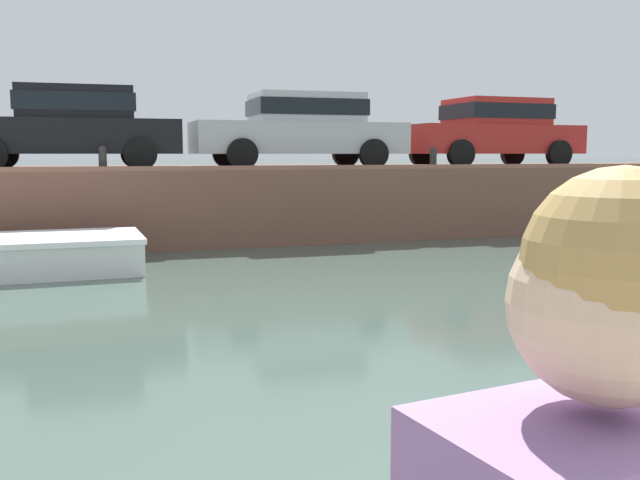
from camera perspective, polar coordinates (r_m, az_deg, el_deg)
ground_plane at (r=7.56m, az=-1.85°, el=-6.60°), size 400.00×400.00×0.00m
far_quay_wall at (r=16.16m, az=-11.32°, el=3.13°), size 60.00×6.00×1.46m
far_wall_coping at (r=13.28m, az=-9.71°, el=5.69°), size 60.00×0.24×0.08m
car_left_inner_black at (r=14.35m, az=-19.28°, el=8.71°), size 4.12×2.05×1.54m
car_centre_silver at (r=15.05m, az=-1.52°, el=9.00°), size 4.43×1.97×1.54m
car_right_inner_red at (r=17.02m, az=13.58°, el=8.57°), size 4.12×1.99×1.54m
mooring_bollard_mid at (r=13.24m, az=-17.00°, el=6.35°), size 0.15×0.15×0.45m
mooring_bollard_east at (r=14.99m, az=9.05°, el=6.60°), size 0.15×0.15×0.45m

